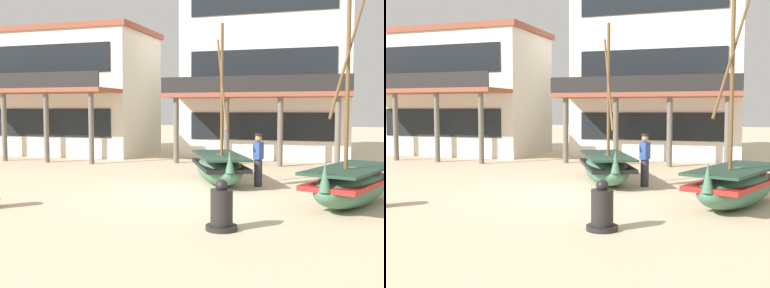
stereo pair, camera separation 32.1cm
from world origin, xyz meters
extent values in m
plane|color=beige|center=(0.00, 0.00, 0.00)|extent=(120.00, 120.00, 0.00)
ellipsoid|color=#427056|center=(4.65, -0.24, 0.50)|extent=(2.56, 3.96, 1.00)
cube|color=red|center=(4.65, -0.24, 0.62)|extent=(2.52, 3.83, 0.12)
cube|color=#243D2F|center=(4.65, -0.24, 0.96)|extent=(2.57, 3.91, 0.07)
cone|color=#427056|center=(4.04, -1.92, 0.95)|extent=(0.35, 0.35, 0.70)
cylinder|color=brown|center=(4.49, -0.68, 2.92)|extent=(0.10, 0.10, 4.45)
cylinder|color=brown|center=(4.49, -0.68, 3.80)|extent=(0.85, 2.17, 3.15)
cube|color=brown|center=(4.74, 0.02, 0.85)|extent=(1.27, 0.60, 0.06)
ellipsoid|color=#427056|center=(0.51, 2.40, 0.49)|extent=(2.83, 4.11, 0.98)
cube|color=black|center=(0.51, 2.40, 0.61)|extent=(2.78, 3.97, 0.12)
cube|color=#243D2F|center=(0.51, 2.40, 0.94)|extent=(2.83, 4.05, 0.07)
cone|color=#427056|center=(1.26, 0.70, 0.93)|extent=(0.36, 0.36, 0.68)
cylinder|color=brown|center=(0.70, 1.96, 2.94)|extent=(0.10, 0.10, 4.51)
cylinder|color=brown|center=(0.70, 1.96, 3.30)|extent=(0.77, 1.63, 3.01)
cube|color=brown|center=(0.39, 2.67, 0.83)|extent=(1.26, 0.67, 0.06)
cylinder|color=#33333D|center=(1.86, 2.14, 0.44)|extent=(0.26, 0.26, 0.88)
cube|color=#2D4C99|center=(1.86, 2.14, 1.15)|extent=(0.31, 0.41, 0.54)
sphere|color=#A87A56|center=(1.86, 2.14, 1.54)|extent=(0.22, 0.22, 0.22)
cylinder|color=#2D2823|center=(1.86, 2.14, 1.66)|extent=(0.24, 0.24, 0.05)
cylinder|color=black|center=(2.07, -3.62, 0.05)|extent=(0.65, 0.65, 0.10)
cylinder|color=black|center=(2.07, -3.62, 0.47)|extent=(0.46, 0.46, 0.74)
sphere|color=black|center=(2.07, -3.62, 0.92)|extent=(0.25, 0.25, 0.25)
cube|color=white|center=(0.68, 12.71, 4.52)|extent=(8.30, 5.59, 9.04)
cube|color=black|center=(0.68, 9.88, 1.66)|extent=(6.97, 0.06, 1.33)
cube|color=black|center=(0.68, 9.88, 4.67)|extent=(6.97, 0.06, 1.33)
cube|color=brown|center=(0.68, 8.64, 3.11)|extent=(8.30, 2.54, 0.20)
cylinder|color=#666056|center=(-2.87, 7.75, 1.51)|extent=(0.24, 0.24, 3.01)
cylinder|color=#666056|center=(-0.50, 7.75, 1.51)|extent=(0.24, 0.24, 3.01)
cylinder|color=#666056|center=(1.87, 7.75, 1.51)|extent=(0.24, 0.24, 3.01)
cylinder|color=#666056|center=(4.24, 7.75, 1.51)|extent=(0.24, 0.24, 3.01)
cube|color=black|center=(0.68, 7.42, 3.56)|extent=(8.30, 0.08, 0.70)
cube|color=silver|center=(-9.90, 10.84, 3.26)|extent=(8.21, 5.15, 6.52)
cube|color=brown|center=(-9.90, 10.84, 6.67)|extent=(8.53, 5.35, 0.30)
cube|color=black|center=(-9.90, 8.23, 1.79)|extent=(6.89, 0.06, 1.43)
cube|color=black|center=(-9.90, 8.23, 5.05)|extent=(6.89, 0.06, 1.43)
cube|color=brown|center=(-9.90, 7.05, 3.36)|extent=(8.21, 2.43, 0.20)
cylinder|color=#666056|center=(-11.07, 6.20, 1.63)|extent=(0.24, 0.24, 3.26)
cylinder|color=#666056|center=(-8.73, 6.20, 1.63)|extent=(0.24, 0.24, 3.26)
cylinder|color=#666056|center=(-6.39, 6.20, 1.63)|extent=(0.24, 0.24, 3.26)
cube|color=black|center=(-9.90, 5.88, 3.81)|extent=(8.21, 0.08, 0.70)
camera|label=1|loc=(4.34, -12.91, 2.44)|focal=44.54mm
camera|label=2|loc=(4.65, -12.81, 2.44)|focal=44.54mm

